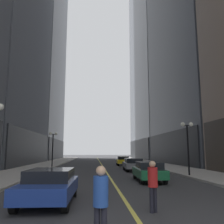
{
  "coord_description": "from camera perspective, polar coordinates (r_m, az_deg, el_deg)",
  "views": [
    {
      "loc": [
        -1.37,
        -3.34,
        2.04
      ],
      "look_at": [
        1.14,
        28.79,
        7.27
      ],
      "focal_mm": 38.9,
      "sensor_mm": 36.0,
      "label": 1
    }
  ],
  "objects": [
    {
      "name": "car_blue",
      "position": [
        10.39,
        -14.46,
        -16.24
      ],
      "size": [
        2.02,
        4.21,
        1.32
      ],
      "color": "navy",
      "rests_on": "ground"
    },
    {
      "name": "pedestrian_in_red_jacket",
      "position": [
        8.77,
        9.57,
        -15.92
      ],
      "size": [
        0.46,
        0.46,
        1.71
      ],
      "color": "black",
      "rests_on": "ground"
    },
    {
      "name": "building_right_far",
      "position": [
        75.37,
        11.68,
        19.49
      ],
      "size": [
        15.2,
        26.0,
        76.15
      ],
      "color": "slate",
      "rests_on": "ground"
    },
    {
      "name": "sidewalk_left",
      "position": [
        39.01,
        -14.94,
        -11.8
      ],
      "size": [
        4.5,
        78.0,
        0.15
      ],
      "primitive_type": "cube",
      "color": "#ADA8A0",
      "rests_on": "ground"
    },
    {
      "name": "car_grey",
      "position": [
        26.12,
        4.99,
        -12.08
      ],
      "size": [
        1.96,
        4.41,
        1.32
      ],
      "color": "slate",
      "rests_on": "ground"
    },
    {
      "name": "sidewalk_right",
      "position": [
        39.58,
        9.82,
        -11.93
      ],
      "size": [
        4.5,
        78.0,
        0.15
      ],
      "primitive_type": "cube",
      "color": "#ADA8A0",
      "rests_on": "ground"
    },
    {
      "name": "street_lamp_left_far",
      "position": [
        31.61,
        -13.71,
        -6.75
      ],
      "size": [
        1.06,
        0.36,
        4.43
      ],
      "color": "black",
      "rests_on": "ground"
    },
    {
      "name": "street_lamp_right_mid",
      "position": [
        21.02,
        17.32,
        -5.48
      ],
      "size": [
        1.06,
        0.36,
        4.43
      ],
      "color": "black",
      "rests_on": "ground"
    },
    {
      "name": "car_yellow",
      "position": [
        36.45,
        2.55,
        -11.28
      ],
      "size": [
        1.95,
        4.37,
        1.32
      ],
      "color": "yellow",
      "rests_on": "ground"
    },
    {
      "name": "car_green",
      "position": [
        17.23,
        8.64,
        -13.52
      ],
      "size": [
        1.86,
        4.41,
        1.32
      ],
      "color": "#196038",
      "rests_on": "ground"
    },
    {
      "name": "pedestrian_in_blue_hoodie",
      "position": [
        5.73,
        -2.68,
        -19.66
      ],
      "size": [
        0.43,
        0.43,
        1.72
      ],
      "color": "black",
      "rests_on": "ground"
    },
    {
      "name": "ground_plane",
      "position": [
        38.42,
        -2.47,
        -12.25
      ],
      "size": [
        200.0,
        200.0,
        0.0
      ],
      "primitive_type": "plane",
      "color": "#38383A"
    },
    {
      "name": "lane_centre_stripe",
      "position": [
        38.42,
        -2.47,
        -12.24
      ],
      "size": [
        0.16,
        70.0,
        0.01
      ],
      "primitive_type": "cube",
      "color": "#E5D64C",
      "rests_on": "ground"
    },
    {
      "name": "building_right_mid",
      "position": [
        47.33,
        18.5,
        19.95
      ],
      "size": [
        10.69,
        24.0,
        49.67
      ],
      "color": "#4C515B",
      "rests_on": "ground"
    }
  ]
}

